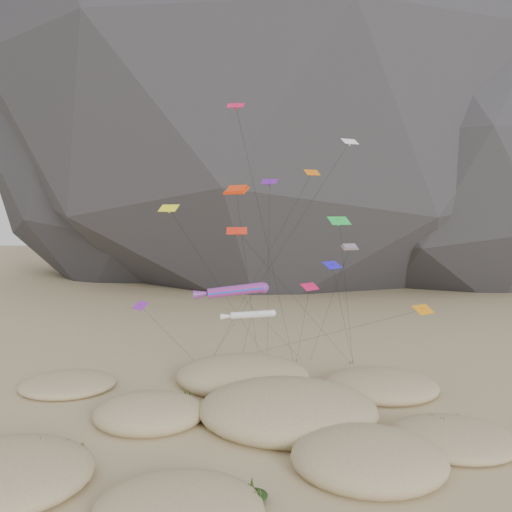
{
  "coord_description": "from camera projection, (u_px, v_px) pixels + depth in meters",
  "views": [
    {
      "loc": [
        1.16,
        -42.19,
        20.31
      ],
      "look_at": [
        -0.46,
        12.0,
        15.46
      ],
      "focal_mm": 35.0,
      "sensor_mm": 36.0,
      "label": 1
    }
  ],
  "objects": [
    {
      "name": "ground",
      "position": [
        257.0,
        443.0,
        43.84
      ],
      "size": [
        500.0,
        500.0,
        0.0
      ],
      "primitive_type": "plane",
      "color": "#CCB789",
      "rests_on": "ground"
    },
    {
      "name": "rock_headland",
      "position": [
        288.0,
        43.0,
        155.37
      ],
      "size": [
        226.37,
        148.64,
        177.5
      ],
      "color": "black",
      "rests_on": "ground"
    },
    {
      "name": "dunes",
      "position": [
        248.0,
        414.0,
        48.19
      ],
      "size": [
        50.57,
        38.23,
        4.47
      ],
      "color": "#CCB789",
      "rests_on": "ground"
    },
    {
      "name": "dune_grass",
      "position": [
        248.0,
        416.0,
        47.55
      ],
      "size": [
        42.59,
        27.35,
        1.59
      ],
      "color": "black",
      "rests_on": "ground"
    },
    {
      "name": "kite_stakes",
      "position": [
        274.0,
        361.0,
        67.49
      ],
      "size": [
        21.07,
        2.36,
        0.3
      ],
      "color": "#3F2D1E",
      "rests_on": "ground"
    },
    {
      "name": "rainbow_tube_kite",
      "position": [
        233.0,
        291.0,
        49.97
      ],
      "size": [
        12.01,
        18.79,
        13.24
      ],
      "color": "#F31938",
      "rests_on": "ground"
    },
    {
      "name": "white_tube_kite",
      "position": [
        249.0,
        315.0,
        55.59
      ],
      "size": [
        6.22,
        12.4,
        9.44
      ],
      "color": "white",
      "rests_on": "ground"
    },
    {
      "name": "orange_parafoil",
      "position": [
        236.0,
        192.0,
        54.72
      ],
      "size": [
        3.77,
        12.61,
        23.22
      ],
      "color": "red",
      "rests_on": "ground"
    },
    {
      "name": "multi_parafoil",
      "position": [
        349.0,
        249.0,
        57.63
      ],
      "size": [
        4.96,
        9.02,
        16.62
      ],
      "color": "#E94C18",
      "rests_on": "ground"
    },
    {
      "name": "delta_kites",
      "position": [
        286.0,
        233.0,
        54.16
      ],
      "size": [
        31.63,
        21.14,
        31.28
      ],
      "color": "#631B9D",
      "rests_on": "ground"
    }
  ]
}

